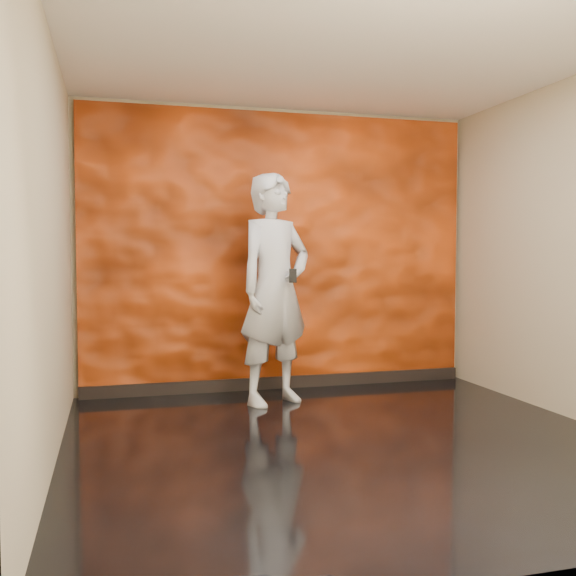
% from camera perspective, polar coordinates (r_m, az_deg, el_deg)
% --- Properties ---
extents(room, '(4.02, 4.02, 2.81)m').
position_cam_1_polar(room, '(4.57, 5.55, 3.62)').
color(room, black).
rests_on(room, ground).
extents(feature_wall, '(3.90, 0.06, 2.75)m').
position_cam_1_polar(feature_wall, '(6.44, -0.68, 3.28)').
color(feature_wall, '#FF5413').
rests_on(feature_wall, ground).
extents(baseboard, '(3.90, 0.04, 0.12)m').
position_cam_1_polar(baseboard, '(6.53, -0.58, -8.39)').
color(baseboard, black).
rests_on(baseboard, ground).
extents(man, '(0.90, 0.77, 2.08)m').
position_cam_1_polar(man, '(5.78, -1.18, -0.07)').
color(man, '#9699A4').
rests_on(man, ground).
extents(phone, '(0.07, 0.02, 0.12)m').
position_cam_1_polar(phone, '(5.54, 0.44, 1.09)').
color(phone, black).
rests_on(phone, man).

